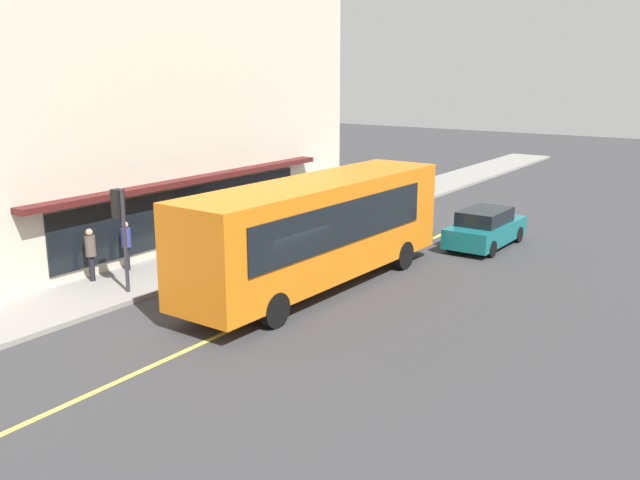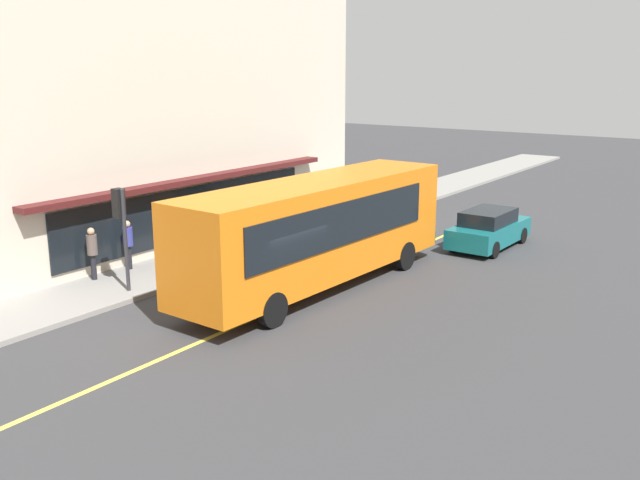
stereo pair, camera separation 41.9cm
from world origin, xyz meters
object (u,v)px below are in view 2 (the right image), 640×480
object	(u,v)px
bus	(319,228)
traffic_light	(120,215)
pedestrian_at_corner	(128,240)
pedestrian_mid_block	(239,218)
pedestrian_waiting	(92,248)
car_teal	(489,229)

from	to	relation	value
bus	traffic_light	xyz separation A→B (m)	(-4.06, 4.55, 0.55)
pedestrian_at_corner	traffic_light	bearing A→B (deg)	-132.86
pedestrian_mid_block	pedestrian_waiting	size ratio (longest dim) A/B	0.94
pedestrian_waiting	bus	bearing A→B (deg)	-57.61
traffic_light	pedestrian_at_corner	size ratio (longest dim) A/B	1.88
pedestrian_mid_block	pedestrian_at_corner	world-z (taller)	pedestrian_at_corner
pedestrian_waiting	pedestrian_at_corner	bearing A→B (deg)	1.15
bus	pedestrian_at_corner	world-z (taller)	bus
bus	pedestrian_mid_block	world-z (taller)	bus
traffic_light	car_teal	xyz separation A→B (m)	(12.14, -6.98, -1.79)
traffic_light	pedestrian_waiting	size ratio (longest dim) A/B	1.84
traffic_light	pedestrian_waiting	world-z (taller)	traffic_light
bus	pedestrian_mid_block	bearing A→B (deg)	65.55
pedestrian_waiting	traffic_light	bearing A→B (deg)	-93.65
pedestrian_at_corner	car_teal	bearing A→B (deg)	-39.48
bus	car_teal	size ratio (longest dim) A/B	2.59
bus	car_teal	xyz separation A→B (m)	(8.08, -2.44, -1.24)
pedestrian_waiting	pedestrian_mid_block	bearing A→B (deg)	-4.22
traffic_light	pedestrian_waiting	distance (m)	2.15
pedestrian_waiting	pedestrian_at_corner	size ratio (longest dim) A/B	1.02
traffic_light	car_teal	distance (m)	14.12
bus	pedestrian_at_corner	xyz separation A→B (m)	(-2.47, 6.26, -0.81)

